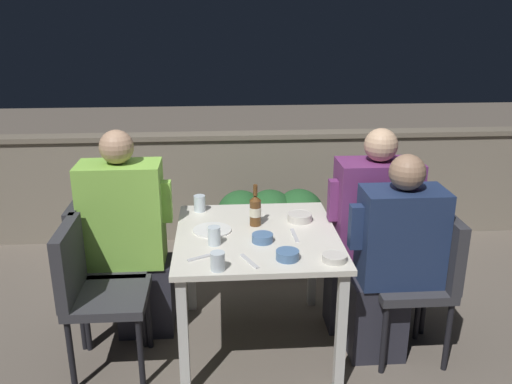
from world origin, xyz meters
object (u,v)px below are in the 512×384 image
object	(u,v)px
person_green_blouse	(130,236)
person_purple_stripe	(369,232)
beer_bottle	(256,210)
chair_left_far	(99,254)
chair_right_far	(399,247)
chair_right_near	(426,270)
chair_left_near	(90,284)
person_navy_jumper	(393,260)

from	to	relation	value
person_green_blouse	person_purple_stripe	bearing A→B (deg)	-1.44
beer_bottle	person_green_blouse	bearing A→B (deg)	174.44
chair_left_far	person_purple_stripe	bearing A→B (deg)	-1.27
chair_right_far	beer_bottle	bearing A→B (deg)	-177.61
person_purple_stripe	beer_bottle	xyz separation A→B (m)	(-0.67, -0.04, 0.18)
chair_right_near	chair_right_far	size ratio (longest dim) A/B	1.00
chair_right_far	beer_bottle	distance (m)	0.91
person_green_blouse	chair_left_near	bearing A→B (deg)	-113.89
chair_left_far	chair_right_far	bearing A→B (deg)	-1.13
chair_right_far	chair_left_near	bearing A→B (deg)	-169.43
person_green_blouse	chair_right_near	size ratio (longest dim) A/B	1.49
chair_right_near	chair_right_far	distance (m)	0.30
person_purple_stripe	beer_bottle	distance (m)	0.70
chair_right_near	person_navy_jumper	size ratio (longest dim) A/B	0.72
person_purple_stripe	chair_left_far	bearing A→B (deg)	178.73
chair_left_far	person_navy_jumper	size ratio (longest dim) A/B	0.72
chair_left_far	chair_right_far	xyz separation A→B (m)	(1.79, -0.04, 0.00)
chair_left_near	person_green_blouse	world-z (taller)	person_green_blouse
beer_bottle	chair_left_far	bearing A→B (deg)	175.58
chair_left_near	chair_left_far	size ratio (longest dim) A/B	1.00
chair_left_near	chair_right_near	xyz separation A→B (m)	(1.81, 0.03, 0.00)
chair_right_far	beer_bottle	world-z (taller)	beer_bottle
person_green_blouse	person_navy_jumper	xyz separation A→B (m)	(1.46, -0.34, -0.04)
chair_right_near	beer_bottle	distance (m)	1.00
chair_left_near	beer_bottle	size ratio (longest dim) A/B	3.49
chair_right_near	person_navy_jumper	bearing A→B (deg)	-180.00
chair_right_far	beer_bottle	xyz separation A→B (m)	(-0.86, -0.04, 0.28)
chair_left_near	chair_right_near	world-z (taller)	same
chair_left_far	person_purple_stripe	size ratio (longest dim) A/B	0.68
chair_left_far	chair_right_far	size ratio (longest dim) A/B	1.00
person_green_blouse	person_purple_stripe	world-z (taller)	person_green_blouse
person_green_blouse	chair_right_far	bearing A→B (deg)	-1.27
person_navy_jumper	beer_bottle	size ratio (longest dim) A/B	4.86
chair_left_far	chair_right_near	world-z (taller)	same
chair_right_near	person_navy_jumper	world-z (taller)	person_navy_jumper
chair_left_far	person_green_blouse	size ratio (longest dim) A/B	0.67
chair_left_far	person_navy_jumper	bearing A→B (deg)	-11.49
chair_right_far	person_navy_jumper	bearing A→B (deg)	-114.66
person_green_blouse	person_navy_jumper	distance (m)	1.50
chair_right_far	person_green_blouse	bearing A→B (deg)	178.73
person_green_blouse	beer_bottle	world-z (taller)	person_green_blouse
person_green_blouse	person_navy_jumper	bearing A→B (deg)	-12.94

